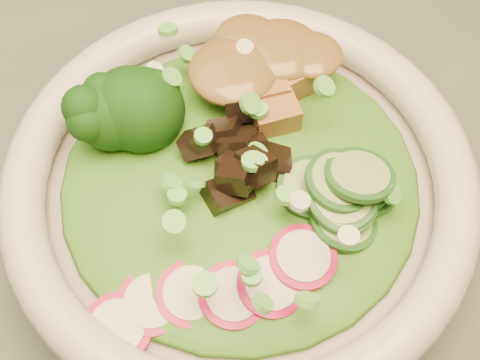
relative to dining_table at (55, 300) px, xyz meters
name	(u,v)px	position (x,y,z in m)	size (l,w,h in m)	color
dining_table	(55,300)	(0.00, 0.00, 0.00)	(1.20, 0.80, 0.75)	black
salad_bowl	(240,197)	(0.15, -0.04, 0.16)	(0.29, 0.29, 0.08)	beige
lettuce_bed	(240,179)	(0.15, -0.04, 0.18)	(0.22, 0.22, 0.03)	#236415
broccoli_florets	(126,156)	(0.09, -0.01, 0.20)	(0.09, 0.08, 0.05)	black
radish_slices	(230,286)	(0.12, -0.11, 0.18)	(0.12, 0.04, 0.02)	#A80C3A
cucumber_slices	(359,182)	(0.21, -0.07, 0.19)	(0.08, 0.08, 0.04)	#86A35A
mushroom_heap	(243,147)	(0.15, -0.03, 0.19)	(0.08, 0.08, 0.04)	black
tofu_cubes	(255,79)	(0.18, 0.02, 0.19)	(0.10, 0.06, 0.04)	brown
peanut_sauce	(256,64)	(0.18, 0.02, 0.21)	(0.08, 0.06, 0.02)	brown
scallion_garnish	(240,156)	(0.15, -0.04, 0.20)	(0.21, 0.21, 0.03)	#5EC044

